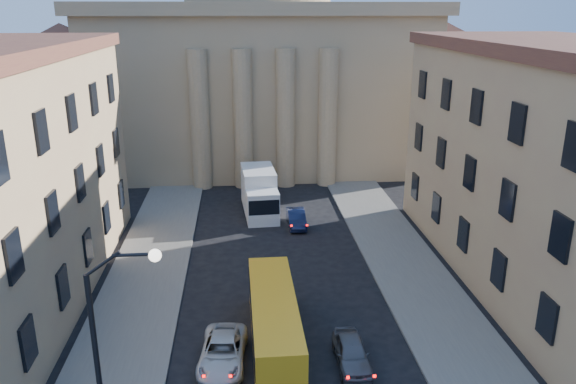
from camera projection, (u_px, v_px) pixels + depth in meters
sidewalk_left at (131, 324)px, 30.47m from camera, size 5.00×60.00×0.15m
sidewalk_right at (435, 311)px, 31.86m from camera, size 5.00×60.00×0.15m
church at (259, 51)px, 62.98m from camera, size 68.02×28.76×36.60m
building_right at (559, 164)px, 34.05m from camera, size 11.60×26.60×14.70m
street_lamp at (110, 344)px, 19.51m from camera, size 2.62×0.44×8.83m
car_left_mid at (223, 352)px, 27.06m from camera, size 2.51×4.81×1.29m
car_right_far at (351, 352)px, 27.01m from camera, size 1.56×3.82×1.30m
car_right_distant at (296, 218)px, 44.33m from camera, size 1.36×3.89×1.28m
city_bus at (274, 321)px, 28.14m from camera, size 2.34×9.76×2.75m
box_truck at (260, 193)px, 46.85m from camera, size 3.01×6.76×3.63m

